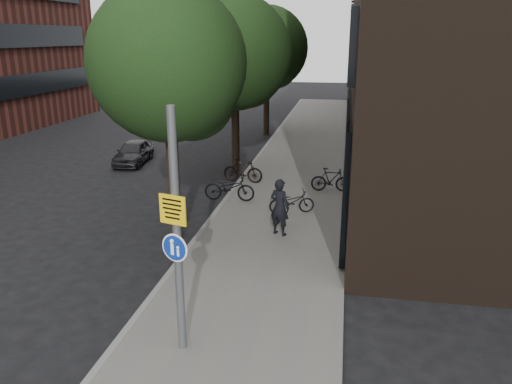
% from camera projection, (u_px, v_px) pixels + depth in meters
% --- Properties ---
extents(ground, '(120.00, 120.00, 0.00)m').
position_uv_depth(ground, '(224.00, 330.00, 10.66)').
color(ground, black).
rests_on(ground, ground).
extents(sidewalk, '(4.50, 60.00, 0.12)m').
position_uv_depth(sidewalk, '(289.00, 191.00, 19.99)').
color(sidewalk, '#5D5B56').
rests_on(sidewalk, ground).
extents(curb_edge, '(0.15, 60.00, 0.13)m').
position_uv_depth(curb_edge, '(235.00, 188.00, 20.37)').
color(curb_edge, slate).
rests_on(curb_edge, ground).
extents(street_tree_near, '(4.40, 4.40, 7.50)m').
position_uv_depth(street_tree_near, '(172.00, 70.00, 13.91)').
color(street_tree_near, black).
rests_on(street_tree_near, ground).
extents(street_tree_mid, '(5.00, 5.00, 7.80)m').
position_uv_depth(street_tree_mid, '(237.00, 57.00, 21.89)').
color(street_tree_mid, black).
rests_on(street_tree_mid, ground).
extents(street_tree_far, '(5.00, 5.00, 7.80)m').
position_uv_depth(street_tree_far, '(268.00, 51.00, 30.35)').
color(street_tree_far, black).
rests_on(street_tree_far, ground).
extents(signpost, '(0.54, 0.18, 4.77)m').
position_uv_depth(signpost, '(177.00, 234.00, 9.15)').
color(signpost, '#595B5E').
rests_on(signpost, sidewalk).
extents(pedestrian, '(0.77, 0.66, 1.78)m').
position_uv_depth(pedestrian, '(280.00, 207.00, 15.22)').
color(pedestrian, black).
rests_on(pedestrian, sidewalk).
extents(parked_bike_facade_near, '(1.67, 0.99, 0.83)m').
position_uv_depth(parked_bike_facade_near, '(292.00, 201.00, 17.23)').
color(parked_bike_facade_near, black).
rests_on(parked_bike_facade_near, sidewalk).
extents(parked_bike_facade_far, '(1.59, 0.52, 0.95)m').
position_uv_depth(parked_bike_facade_far, '(331.00, 180.00, 19.63)').
color(parked_bike_facade_far, black).
rests_on(parked_bike_facade_far, sidewalk).
extents(parked_bike_curb_near, '(1.90, 0.71, 0.99)m').
position_uv_depth(parked_bike_curb_near, '(229.00, 188.00, 18.52)').
color(parked_bike_curb_near, black).
rests_on(parked_bike_curb_near, sidewalk).
extents(parked_bike_curb_far, '(1.75, 0.70, 1.03)m').
position_uv_depth(parked_bike_curb_far, '(243.00, 170.00, 20.86)').
color(parked_bike_curb_far, black).
rests_on(parked_bike_curb_far, sidewalk).
extents(parked_car_near, '(1.67, 3.45, 1.14)m').
position_uv_depth(parked_car_near, '(133.00, 152.00, 24.39)').
color(parked_car_near, black).
rests_on(parked_car_near, ground).
extents(parked_car_mid, '(1.81, 3.95, 1.25)m').
position_uv_depth(parked_car_mid, '(165.00, 118.00, 34.15)').
color(parked_car_mid, '#58191E').
rests_on(parked_car_mid, ground).
extents(parked_car_far, '(1.65, 3.75, 1.07)m').
position_uv_depth(parked_car_far, '(192.00, 107.00, 39.79)').
color(parked_car_far, '#1A1D30').
rests_on(parked_car_far, ground).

